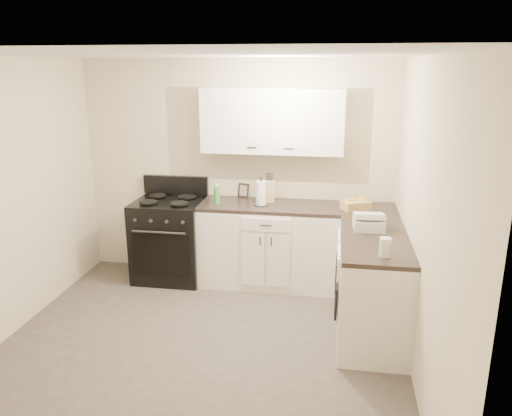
% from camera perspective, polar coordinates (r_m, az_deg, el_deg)
% --- Properties ---
extents(floor, '(3.60, 3.60, 0.00)m').
position_cam_1_polar(floor, '(4.62, -6.51, -15.75)').
color(floor, '#473F38').
rests_on(floor, ground).
extents(ceiling, '(3.60, 3.60, 0.00)m').
position_cam_1_polar(ceiling, '(3.93, -7.71, 17.00)').
color(ceiling, white).
rests_on(ceiling, wall_back).
extents(wall_back, '(3.60, 0.00, 3.60)m').
position_cam_1_polar(wall_back, '(5.80, -2.15, 4.34)').
color(wall_back, beige).
rests_on(wall_back, ground).
extents(wall_right, '(0.00, 3.60, 3.60)m').
position_cam_1_polar(wall_right, '(4.01, 18.54, -1.87)').
color(wall_right, beige).
rests_on(wall_right, ground).
extents(wall_front, '(3.60, 0.00, 3.60)m').
position_cam_1_polar(wall_front, '(2.55, -18.51, -12.28)').
color(wall_front, beige).
rests_on(wall_front, ground).
extents(base_cabinets_back, '(1.55, 0.60, 0.90)m').
position_cam_1_polar(base_cabinets_back, '(5.67, 1.57, -4.36)').
color(base_cabinets_back, white).
rests_on(base_cabinets_back, floor).
extents(base_cabinets_right, '(0.60, 1.90, 0.90)m').
position_cam_1_polar(base_cabinets_right, '(5.04, 12.87, -7.47)').
color(base_cabinets_right, white).
rests_on(base_cabinets_right, floor).
extents(countertop_back, '(1.55, 0.60, 0.04)m').
position_cam_1_polar(countertop_back, '(5.52, 1.60, 0.22)').
color(countertop_back, black).
rests_on(countertop_back, base_cabinets_back).
extents(countertop_right, '(0.60, 1.90, 0.04)m').
position_cam_1_polar(countertop_right, '(4.87, 13.21, -2.39)').
color(countertop_right, black).
rests_on(countertop_right, base_cabinets_right).
extents(upper_cabinets, '(1.55, 0.30, 0.70)m').
position_cam_1_polar(upper_cabinets, '(5.49, 1.89, 9.92)').
color(upper_cabinets, white).
rests_on(upper_cabinets, wall_back).
extents(stove, '(0.78, 0.67, 0.94)m').
position_cam_1_polar(stove, '(5.90, -9.77, -3.66)').
color(stove, black).
rests_on(stove, floor).
extents(knife_block, '(0.13, 0.12, 0.24)m').
position_cam_1_polar(knife_block, '(5.60, 1.52, 1.94)').
color(knife_block, '#D0B280').
rests_on(knife_block, countertop_back).
extents(paper_towel, '(0.13, 0.13, 0.27)m').
position_cam_1_polar(paper_towel, '(5.45, 0.59, 1.71)').
color(paper_towel, white).
rests_on(paper_towel, countertop_back).
extents(soap_bottle, '(0.08, 0.08, 0.20)m').
position_cam_1_polar(soap_bottle, '(5.55, -4.48, 1.53)').
color(soap_bottle, green).
rests_on(soap_bottle, countertop_back).
extents(picture_frame, '(0.14, 0.08, 0.16)m').
position_cam_1_polar(picture_frame, '(5.80, -1.44, 2.03)').
color(picture_frame, black).
rests_on(picture_frame, countertop_back).
extents(wicker_basket, '(0.34, 0.29, 0.10)m').
position_cam_1_polar(wicker_basket, '(5.41, 11.34, 0.32)').
color(wicker_basket, tan).
rests_on(wicker_basket, countertop_right).
extents(countertop_grill, '(0.29, 0.28, 0.10)m').
position_cam_1_polar(countertop_grill, '(4.78, 12.73, -1.82)').
color(countertop_grill, silver).
rests_on(countertop_grill, countertop_right).
extents(glass_jar, '(0.11, 0.11, 0.16)m').
position_cam_1_polar(glass_jar, '(4.14, 14.52, -4.37)').
color(glass_jar, silver).
rests_on(glass_jar, countertop_right).
extents(oven_mitt_near, '(0.02, 0.16, 0.28)m').
position_cam_1_polar(oven_mitt_near, '(4.46, 9.12, -10.51)').
color(oven_mitt_near, black).
rests_on(oven_mitt_near, base_cabinets_right).
extents(oven_mitt_far, '(0.02, 0.17, 0.29)m').
position_cam_1_polar(oven_mitt_far, '(4.86, 9.18, -7.77)').
color(oven_mitt_far, black).
rests_on(oven_mitt_far, base_cabinets_right).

